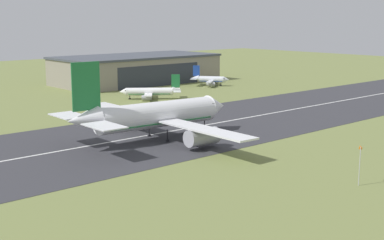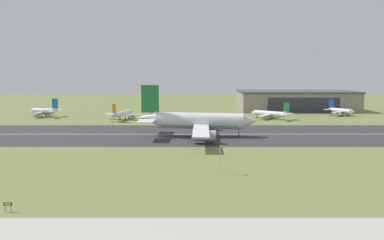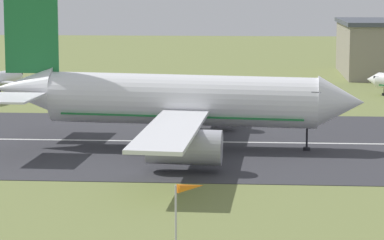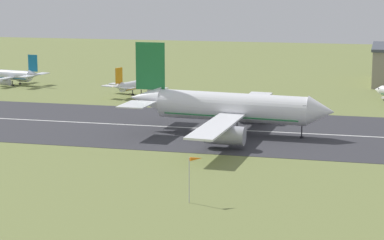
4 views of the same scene
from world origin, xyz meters
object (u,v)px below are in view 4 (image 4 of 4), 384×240
object	(u,v)px
airplane_landing	(231,108)
airplane_parked_far_east	(16,76)
airplane_parked_centre	(137,85)
windsock_pole	(195,162)

from	to	relation	value
airplane_landing	airplane_parked_far_east	distance (m)	103.03
airplane_parked_centre	airplane_parked_far_east	xyz separation A→B (m)	(-44.93, 12.11, 0.03)
airplane_landing	airplane_parked_centre	bearing A→B (deg)	127.96
airplane_parked_far_east	windsock_pole	size ratio (longest dim) A/B	2.67
airplane_parked_far_east	windsock_pole	bearing A→B (deg)	-51.92
airplane_landing	airplane_parked_centre	size ratio (longest dim) A/B	2.90
airplane_parked_centre	windsock_pole	size ratio (longest dim) A/B	2.97
airplane_parked_centre	windsock_pole	distance (m)	109.36
airplane_parked_centre	airplane_parked_far_east	world-z (taller)	airplane_parked_far_east
airplane_landing	airplane_parked_centre	xyz separation A→B (m)	(-38.10, 48.84, -2.72)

